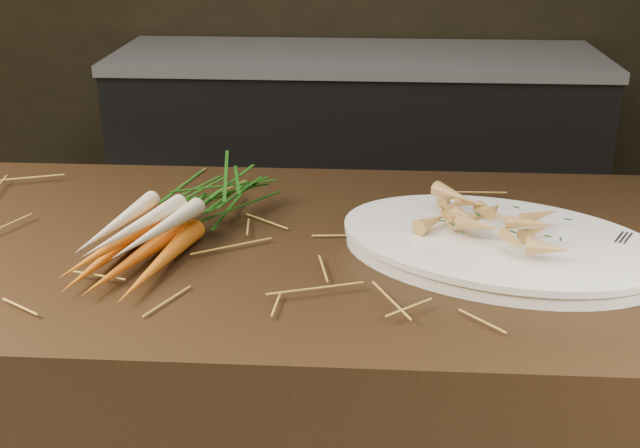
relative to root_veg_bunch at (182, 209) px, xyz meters
The scene contains 6 objects.
back_counter 1.95m from the root_veg_bunch, 82.62° to the left, with size 1.82×0.62×0.84m.
straw_bedding 0.07m from the root_veg_bunch, 160.46° to the right, with size 1.40×0.60×0.02m, color olive, non-canonical shape.
root_veg_bunch is the anchor object (origin of this frame).
serving_platter 0.49m from the root_veg_bunch, ahead, with size 0.47×0.31×0.03m, color white, non-canonical shape.
roasted_veg_heap 0.49m from the root_veg_bunch, ahead, with size 0.23×0.17×0.05m, color #AB7133, non-canonical shape.
serving_fork 0.65m from the root_veg_bunch, 11.75° to the right, with size 0.02×0.18×0.00m, color silver.
Camera 1 is at (0.35, -0.83, 1.40)m, focal length 45.00 mm.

